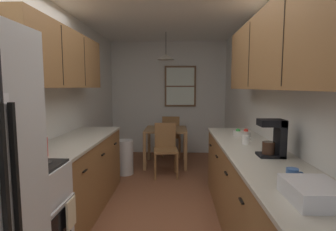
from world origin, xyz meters
The scene contains 24 objects.
ground_plane centered at (0.00, 1.00, 0.00)m, with size 12.00×12.00×0.00m, color brown.
wall_left centered at (-1.35, 1.00, 1.27)m, with size 0.10×9.00×2.55m, color silver.
wall_right centered at (1.35, 1.00, 1.27)m, with size 0.10×9.00×2.55m, color silver.
wall_back centered at (0.00, 3.65, 1.27)m, with size 4.40×0.10×2.55m, color silver.
ceiling_slab centered at (0.00, 1.00, 2.59)m, with size 4.40×9.00×0.08m, color white.
stove_range centered at (-0.99, -0.59, 0.47)m, with size 0.66×0.61×1.10m.
counter_left centered at (-1.00, 0.67, 0.45)m, with size 0.64×1.92×0.90m.
upper_cabinets_left centered at (-1.14, 0.62, 1.85)m, with size 0.33×2.00×0.67m.
counter_right centered at (1.00, 0.02, 0.45)m, with size 0.64×3.12×0.90m.
upper_cabinets_right centered at (1.14, -0.03, 1.87)m, with size 0.33×2.80×0.73m.
dining_table centered at (-0.01, 2.61, 0.60)m, with size 0.81×0.79×0.72m.
dining_chair_near centered at (0.01, 2.01, 0.50)m, with size 0.44×0.44×0.90m.
dining_chair_far centered at (0.08, 3.22, 0.50)m, with size 0.42×0.42×0.90m.
pendant_light centered at (-0.01, 2.61, 2.09)m, with size 0.32×0.32×0.51m.
back_window centered at (0.27, 3.58, 1.54)m, with size 0.71×0.05×0.92m.
trash_bin centered at (-0.70, 2.03, 0.30)m, with size 0.29×0.29×0.60m, color silver.
storage_canister centered at (-1.00, -0.17, 1.00)m, with size 0.11×0.11×0.19m.
dish_towel centered at (-0.64, -0.44, 0.50)m, with size 0.02×0.16×0.24m, color beige.
coffee_maker centered at (1.09, -0.09, 1.08)m, with size 0.22×0.18×0.34m.
mug_by_coffeemaker centered at (0.97, 0.41, 0.95)m, with size 0.11×0.07×0.10m.
mug_spare centered at (0.97, -0.76, 0.95)m, with size 0.12×0.08×0.10m.
fruit_bowl centered at (1.05, 0.94, 0.94)m, with size 0.22×0.22×0.09m.
dish_rack centered at (0.97, -1.03, 0.95)m, with size 0.28×0.34×0.10m, color silver.
table_serving_bowl centered at (0.04, 2.68, 0.75)m, with size 0.21×0.21×0.06m, color #E0D14C.
Camera 1 is at (0.23, -2.45, 1.52)m, focal length 28.25 mm.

